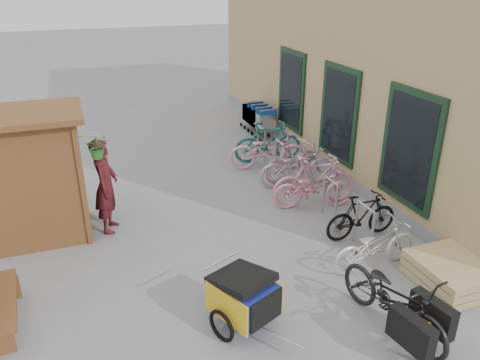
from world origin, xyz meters
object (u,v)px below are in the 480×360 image
object	(u,v)px
kiosk	(20,160)
bike_5	(292,160)
bike_7	(268,142)
cargo_bike	(395,300)
bike_0	(375,245)
bike_3	(315,181)
bike_2	(313,188)
bike_1	(362,216)
bike_6	(268,150)
shopping_carts	(257,115)
bike_4	(297,166)
person_kiosk	(106,186)
child_trailer	(244,296)
pallet_stack	(450,273)

from	to	relation	value
kiosk	bike_5	bearing A→B (deg)	8.05
bike_7	cargo_bike	bearing A→B (deg)	179.29
bike_0	bike_3	distance (m)	2.44
bike_0	bike_3	size ratio (longest dim) A/B	0.86
bike_2	bike_3	world-z (taller)	bike_3
kiosk	bike_2	size ratio (longest dim) A/B	1.47
kiosk	bike_2	world-z (taller)	kiosk
bike_2	bike_5	bearing A→B (deg)	4.15
cargo_bike	bike_1	world-z (taller)	cargo_bike
bike_6	bike_0	bearing A→B (deg)	-164.94
bike_0	shopping_carts	bearing A→B (deg)	-10.45
bike_2	bike_1	bearing A→B (deg)	-156.69
bike_1	bike_4	size ratio (longest dim) A/B	0.82
bike_4	shopping_carts	bearing A→B (deg)	-5.06
shopping_carts	bike_2	bearing A→B (deg)	-98.55
bike_3	bike_6	world-z (taller)	bike_3
person_kiosk	bike_7	xyz separation A→B (m)	(4.28, 2.28, -0.38)
child_trailer	person_kiosk	xyz separation A→B (m)	(-1.49, 3.43, 0.42)
child_trailer	bike_4	distance (m)	4.95
cargo_bike	bike_5	size ratio (longest dim) A/B	1.23
bike_2	bike_6	xyz separation A→B (m)	(-0.06, 2.30, 0.05)
bike_2	bike_7	size ratio (longest dim) A/B	0.95
bike_4	bike_5	distance (m)	0.37
bike_3	bike_4	xyz separation A→B (m)	(0.11, 1.06, -0.08)
shopping_carts	bike_7	distance (m)	2.39
bike_1	bike_7	size ratio (longest dim) A/B	0.82
person_kiosk	pallet_stack	bearing A→B (deg)	-110.43
bike_1	bike_2	distance (m)	1.44
child_trailer	bike_4	world-z (taller)	bike_4
kiosk	child_trailer	xyz separation A→B (m)	(2.87, -3.63, -1.06)
cargo_bike	bike_4	xyz separation A→B (m)	(0.92, 4.86, -0.02)
bike_0	bike_2	size ratio (longest dim) A/B	0.94
bike_5	bike_6	xyz separation A→B (m)	(-0.29, 0.79, 0.02)
cargo_bike	bike_7	xyz separation A→B (m)	(0.89, 6.50, 0.05)
kiosk	child_trailer	bearing A→B (deg)	-51.66
child_trailer	cargo_bike	distance (m)	2.06
bike_2	bike_6	world-z (taller)	bike_6
bike_4	bike_6	distance (m)	1.19
person_kiosk	kiosk	bearing A→B (deg)	98.25
bike_2	bike_7	world-z (taller)	bike_7
bike_1	bike_5	world-z (taller)	bike_5
bike_0	cargo_bike	bearing A→B (deg)	151.23
kiosk	cargo_bike	world-z (taller)	kiosk
child_trailer	cargo_bike	xyz separation A→B (m)	(1.91, -0.79, -0.00)
kiosk	bike_1	size ratio (longest dim) A/B	1.69
bike_2	bike_6	distance (m)	2.30
child_trailer	bike_5	bearing A→B (deg)	33.30
bike_3	child_trailer	bearing A→B (deg)	145.86
bike_7	bike_2	bearing A→B (deg)	-176.04
bike_7	child_trailer	bearing A→B (deg)	160.98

